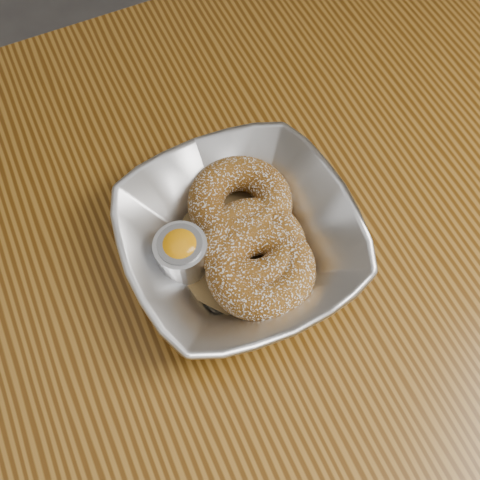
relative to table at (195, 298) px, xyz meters
name	(u,v)px	position (x,y,z in m)	size (l,w,h in m)	color
ground_plane	(216,400)	(0.00, 0.00, -0.65)	(4.00, 4.00, 0.00)	#565659
table	(195,298)	(0.00, 0.00, 0.00)	(1.20, 0.80, 0.75)	brown
serving_bowl	(240,240)	(0.06, -0.01, 0.13)	(0.24, 0.24, 0.06)	silver
parchment	(240,249)	(0.06, -0.01, 0.11)	(0.14, 0.14, 0.00)	brown
donut_back	(240,202)	(0.08, 0.03, 0.13)	(0.11, 0.11, 0.04)	brown
donut_front	(260,269)	(0.06, -0.05, 0.13)	(0.11, 0.11, 0.04)	brown
donut_extra	(253,246)	(0.07, -0.02, 0.13)	(0.11, 0.11, 0.04)	brown
ramekin	(181,252)	(0.00, 0.00, 0.13)	(0.05, 0.05, 0.05)	silver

